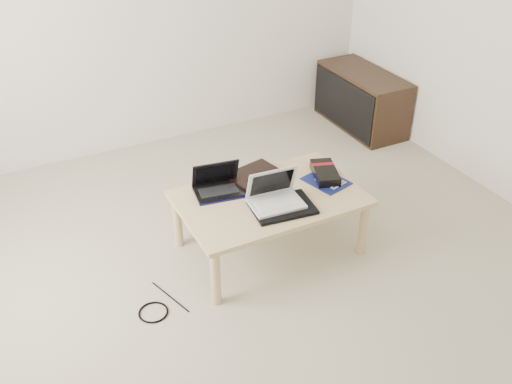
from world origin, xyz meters
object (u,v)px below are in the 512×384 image
white_laptop (275,196)px  gpu_box (325,173)px  coffee_table (270,203)px  media_cabinet (361,100)px  netbook (217,186)px

white_laptop → gpu_box: (0.44, 0.14, -0.03)m
coffee_table → white_laptop: (-0.02, -0.10, 0.11)m
media_cabinet → white_laptop: size_ratio=2.81×
gpu_box → white_laptop: bearing=-162.6°
media_cabinet → netbook: bearing=-150.8°
netbook → coffee_table: bearing=-36.3°
media_cabinet → netbook: (-1.83, -1.02, 0.19)m
coffee_table → media_cabinet: (1.57, 1.21, -0.10)m
media_cabinet → netbook: netbook is taller
white_laptop → netbook: bearing=129.5°
coffee_table → media_cabinet: size_ratio=1.22×
coffee_table → gpu_box: (0.42, 0.04, 0.08)m
netbook → gpu_box: size_ratio=1.02×
white_laptop → gpu_box: 0.46m
netbook → media_cabinet: bearing=29.2°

